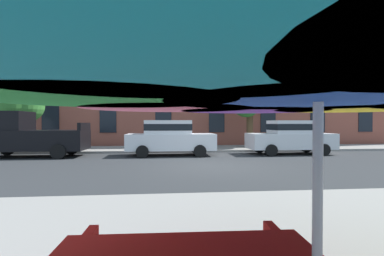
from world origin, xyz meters
The scene contains 9 objects.
ground_plane centered at (0.00, 0.00, 0.00)m, with size 120.00×120.00×0.00m, color #2D3033.
sidewalk_far centered at (0.00, 6.80, 0.06)m, with size 56.00×3.60×0.12m, color gray.
apartment_building centered at (0.00, 14.99, 6.40)m, with size 37.27×12.08×12.80m.
pickup_black centered at (-8.42, 3.70, 1.03)m, with size 5.10×2.12×2.20m.
sedan_white centered at (-1.52, 3.70, 0.95)m, with size 4.40×1.98×1.78m.
sedan_white_midblock centered at (4.85, 3.70, 0.95)m, with size 4.40×1.98×1.78m.
street_tree_left centered at (-9.95, 6.41, 2.68)m, with size 2.29×2.22×3.71m.
street_tree_middle centered at (3.51, 6.86, 3.31)m, with size 2.50×2.72×4.81m.
patio_umbrella centered at (-0.90, -9.00, 1.97)m, with size 3.94×3.94×2.25m.
Camera 1 is at (-1.81, -10.59, 1.64)m, focal length 26.44 mm.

